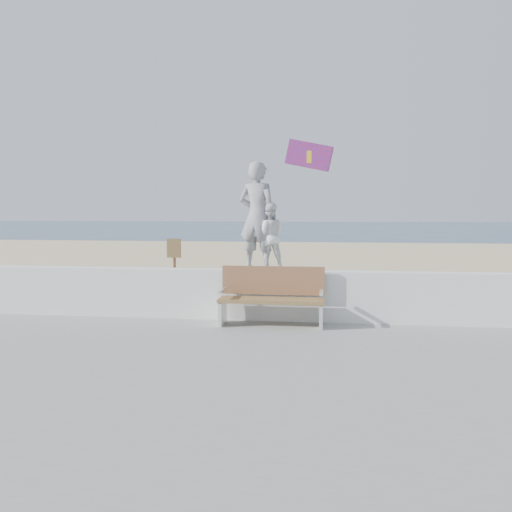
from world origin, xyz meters
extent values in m
plane|color=#304861|center=(0.00, 0.00, 0.00)|extent=(220.00, 220.00, 0.00)
cube|color=beige|center=(0.00, 9.00, 0.04)|extent=(90.00, 40.00, 0.08)
cube|color=#959591|center=(0.00, -4.00, 0.13)|extent=(50.00, 12.40, 0.10)
cube|color=white|center=(0.00, 2.00, 0.63)|extent=(30.00, 0.35, 0.90)
imported|color=gray|center=(0.20, 2.00, 2.05)|extent=(0.82, 0.65, 1.95)
imported|color=white|center=(0.40, 2.00, 1.69)|extent=(0.69, 0.60, 1.22)
cube|color=olive|center=(0.51, 1.45, 0.62)|extent=(1.80, 0.50, 0.06)
cube|color=#966341|center=(0.51, 1.72, 0.93)|extent=(1.80, 0.05, 0.50)
cube|color=white|center=(-0.34, 1.45, 0.38)|extent=(0.06, 0.50, 0.40)
cube|color=silver|center=(-0.34, 1.40, 0.78)|extent=(0.06, 0.45, 0.05)
cube|color=silver|center=(1.36, 1.45, 0.38)|extent=(0.06, 0.50, 0.40)
cube|color=silver|center=(1.36, 1.40, 0.78)|extent=(0.06, 0.45, 0.05)
cube|color=red|center=(0.99, 5.16, 3.44)|extent=(1.14, 0.38, 0.77)
cube|color=yellow|center=(1.14, 5.16, 3.39)|extent=(0.40, 0.30, 0.28)
cylinder|color=brown|center=(-1.93, 3.93, 0.68)|extent=(0.07, 0.07, 1.20)
cube|color=olive|center=(-1.93, 3.91, 1.33)|extent=(0.32, 0.03, 0.42)
camera|label=1|loc=(1.52, -7.65, 2.13)|focal=38.00mm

